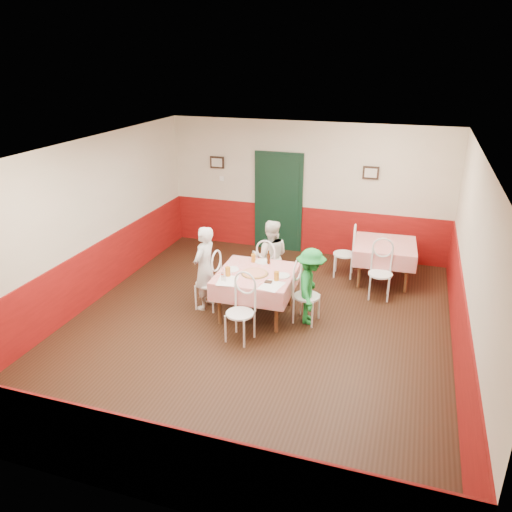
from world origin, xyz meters
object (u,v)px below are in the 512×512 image
(chair_left, at_px, (208,283))
(glass_a, at_px, (228,272))
(wallet, at_px, (268,282))
(beer_bottle, at_px, (268,258))
(second_table, at_px, (383,262))
(main_table, at_px, (256,294))
(chair_second_b, at_px, (380,274))
(chair_right, at_px, (307,296))
(chair_far, at_px, (269,270))
(chair_near, at_px, (240,314))
(glass_b, at_px, (277,276))
(chair_second_a, at_px, (344,254))
(diner_right, at_px, (310,286))
(glass_c, at_px, (253,258))
(pizza, at_px, (255,273))
(diner_left, at_px, (205,268))
(diner_far, at_px, (270,257))

(chair_left, relative_size, glass_a, 5.85)
(wallet, bearing_deg, beer_bottle, 105.16)
(second_table, xyz_separation_m, chair_left, (-2.75, -2.03, 0.08))
(main_table, distance_m, wallet, 0.58)
(chair_second_b, bearing_deg, chair_right, -133.50)
(chair_far, bearing_deg, second_table, -141.44)
(main_table, relative_size, chair_left, 1.36)
(chair_near, bearing_deg, second_table, 66.83)
(chair_far, bearing_deg, glass_b, 119.30)
(chair_second_b, distance_m, beer_bottle, 2.04)
(glass_a, bearing_deg, glass_b, 5.92)
(glass_a, height_order, wallet, glass_a)
(glass_b, xyz_separation_m, wallet, (-0.10, -0.12, -0.06))
(chair_second_a, xyz_separation_m, diner_right, (-0.25, -1.99, 0.18))
(main_table, relative_size, chair_right, 1.36)
(chair_near, relative_size, beer_bottle, 4.21)
(main_table, relative_size, diner_right, 0.96)
(chair_near, distance_m, glass_c, 1.33)
(chair_right, relative_size, diner_right, 0.71)
(chair_left, distance_m, glass_a, 0.65)
(pizza, height_order, wallet, pizza)
(chair_right, bearing_deg, glass_a, 111.13)
(wallet, distance_m, diner_left, 1.23)
(chair_left, height_order, glass_c, same)
(main_table, xyz_separation_m, chair_second_b, (1.90, 1.26, 0.08))
(chair_near, relative_size, diner_right, 0.71)
(second_table, xyz_separation_m, chair_second_a, (-0.75, 0.00, 0.08))
(second_table, distance_m, diner_far, 2.24)
(second_table, distance_m, beer_bottle, 2.47)
(diner_far, height_order, diner_right, diner_far)
(pizza, bearing_deg, glass_b, -16.96)
(wallet, bearing_deg, diner_far, 103.62)
(glass_b, height_order, diner_left, diner_left)
(second_table, xyz_separation_m, diner_left, (-2.80, -2.04, 0.35))
(chair_far, bearing_deg, chair_near, 98.66)
(beer_bottle, bearing_deg, diner_right, -25.77)
(chair_right, bearing_deg, chair_near, 144.32)
(pizza, bearing_deg, chair_near, -88.54)
(diner_right, bearing_deg, chair_left, 82.86)
(diner_left, distance_m, diner_far, 1.27)
(chair_left, bearing_deg, main_table, 94.06)
(glass_a, distance_m, beer_bottle, 0.83)
(glass_c, height_order, beer_bottle, beer_bottle)
(chair_second_b, height_order, wallet, chair_second_b)
(chair_far, height_order, glass_b, glass_b)
(chair_near, relative_size, diner_far, 0.66)
(chair_right, xyz_separation_m, beer_bottle, (-0.76, 0.39, 0.42))
(glass_b, bearing_deg, chair_right, 24.80)
(main_table, relative_size, second_table, 1.09)
(chair_near, xyz_separation_m, glass_a, (-0.41, 0.58, 0.39))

